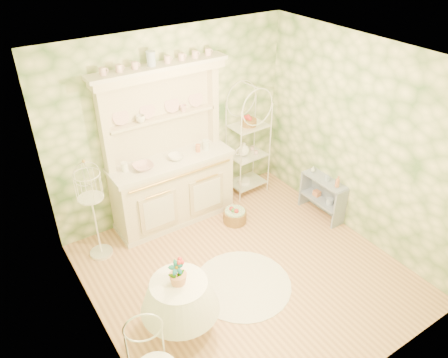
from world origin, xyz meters
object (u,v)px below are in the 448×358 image
bakers_rack (248,137)px  round_table (180,308)px  birdcage_stand (93,212)px  side_shelf (322,197)px  kitchen_dresser (170,150)px  floor_basket (235,215)px

bakers_rack → round_table: 2.98m
round_table → birdcage_stand: bearing=100.2°
round_table → side_shelf: bearing=14.5°
side_shelf → birdcage_stand: bearing=161.3°
round_table → birdcage_stand: (-0.30, 1.68, 0.36)m
side_shelf → round_table: round_table is taller
kitchen_dresser → birdcage_stand: size_ratio=1.64×
birdcage_stand → kitchen_dresser: bearing=7.5°
kitchen_dresser → round_table: 2.20m
kitchen_dresser → floor_basket: bearing=-39.3°
bakers_rack → round_table: (-2.24, -1.87, -0.62)m
kitchen_dresser → side_shelf: (1.88, -1.12, -0.84)m
kitchen_dresser → side_shelf: kitchen_dresser is taller
round_table → kitchen_dresser: bearing=64.0°
round_table → floor_basket: bearing=38.7°
bakers_rack → kitchen_dresser: bearing=178.2°
bakers_rack → floor_basket: (-0.65, -0.60, -0.84)m
round_table → bakers_rack: bearing=39.9°
bakers_rack → side_shelf: bakers_rack is taller
round_table → birdcage_stand: birdcage_stand is taller
birdcage_stand → floor_basket: birdcage_stand is taller
bakers_rack → birdcage_stand: size_ratio=1.39×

